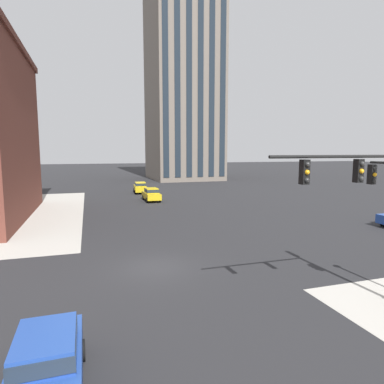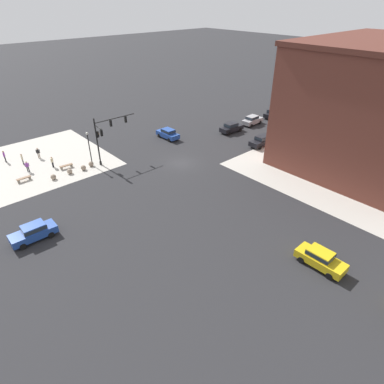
% 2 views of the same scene
% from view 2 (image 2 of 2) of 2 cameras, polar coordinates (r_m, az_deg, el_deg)
% --- Properties ---
extents(ground_plane, '(320.00, 320.00, 0.00)m').
position_cam_2_polar(ground_plane, '(48.12, -1.99, 5.06)').
color(ground_plane, '#262628').
extents(sidewalk_corner_slab, '(20.00, 19.00, 0.02)m').
position_cam_2_polar(sidewalk_corner_slab, '(53.49, -25.86, 4.60)').
color(sidewalk_corner_slab, '#B7B2A8').
rests_on(sidewalk_corner_slab, ground).
extents(sidewalk_far_corner, '(32.00, 32.00, 0.02)m').
position_cam_2_polar(sidewalk_far_corner, '(53.77, 29.69, 3.70)').
color(sidewalk_far_corner, '#B7B2A8').
rests_on(sidewalk_far_corner, ground).
extents(traffic_signal_main, '(6.46, 2.09, 6.92)m').
position_cam_2_polar(traffic_signal_main, '(47.98, -14.94, 9.74)').
color(traffic_signal_main, black).
rests_on(traffic_signal_main, ground).
extents(bollard_sphere_curb_a, '(0.72, 0.72, 0.72)m').
position_cam_2_polar(bollard_sphere_curb_a, '(49.21, -17.16, 4.70)').
color(bollard_sphere_curb_a, gray).
rests_on(bollard_sphere_curb_a, ground).
extents(bollard_sphere_curb_b, '(0.72, 0.72, 0.72)m').
position_cam_2_polar(bollard_sphere_curb_b, '(48.42, -18.38, 4.04)').
color(bollard_sphere_curb_b, gray).
rests_on(bollard_sphere_curb_b, ground).
extents(bollard_sphere_curb_c, '(0.72, 0.72, 0.72)m').
position_cam_2_polar(bollard_sphere_curb_c, '(47.98, -20.51, 3.38)').
color(bollard_sphere_curb_c, gray).
rests_on(bollard_sphere_curb_c, ground).
extents(bollard_sphere_curb_d, '(0.72, 0.72, 0.72)m').
position_cam_2_polar(bollard_sphere_curb_d, '(47.30, -22.99, 2.43)').
color(bollard_sphere_curb_d, gray).
rests_on(bollard_sphere_curb_d, ground).
extents(bench_near_signal, '(1.83, 0.62, 0.49)m').
position_cam_2_polar(bench_near_signal, '(49.75, -21.03, 4.22)').
color(bench_near_signal, brown).
rests_on(bench_near_signal, ground).
extents(bench_mid_block, '(1.81, 0.51, 0.49)m').
position_cam_2_polar(bench_mid_block, '(48.53, -27.21, 2.05)').
color(bench_mid_block, brown).
rests_on(bench_mid_block, ground).
extents(pedestrian_near_bench, '(0.32, 0.51, 1.75)m').
position_cam_2_polar(pedestrian_near_bench, '(55.24, -29.87, 5.50)').
color(pedestrian_near_bench, black).
rests_on(pedestrian_near_bench, ground).
extents(pedestrian_at_curb, '(0.30, 0.52, 1.66)m').
position_cam_2_polar(pedestrian_at_curb, '(53.20, -27.46, 5.19)').
color(pedestrian_at_curb, '#333333').
rests_on(pedestrian_at_curb, ground).
extents(pedestrian_walking_east, '(0.52, 0.30, 1.65)m').
position_cam_2_polar(pedestrian_walking_east, '(54.28, -25.20, 6.24)').
color(pedestrian_walking_east, gray).
rests_on(pedestrian_walking_east, ground).
extents(pedestrian_with_bag, '(0.54, 0.26, 1.58)m').
position_cam_2_polar(pedestrian_with_bag, '(50.61, -26.75, 4.06)').
color(pedestrian_with_bag, black).
rests_on(pedestrian_with_bag, ground).
extents(pedestrian_by_lamp, '(0.44, 0.39, 1.62)m').
position_cam_2_polar(pedestrian_by_lamp, '(50.52, -23.16, 4.93)').
color(pedestrian_by_lamp, black).
rests_on(pedestrian_by_lamp, ground).
extents(street_lamp_corner_near, '(0.36, 0.36, 5.09)m').
position_cam_2_polar(street_lamp_corner_near, '(48.16, -17.49, 7.82)').
color(street_lamp_corner_near, black).
rests_on(street_lamp_corner_near, ground).
extents(car_main_northbound_near, '(1.92, 4.41, 1.68)m').
position_cam_2_polar(car_main_northbound_near, '(32.04, 21.45, -10.67)').
color(car_main_northbound_near, gold).
rests_on(car_main_northbound_near, ground).
extents(car_main_northbound_far, '(4.46, 2.00, 1.68)m').
position_cam_2_polar(car_main_northbound_far, '(64.07, 10.45, 12.25)').
color(car_main_northbound_far, '#99999E').
rests_on(car_main_northbound_far, ground).
extents(car_main_southbound_near, '(1.93, 4.42, 1.68)m').
position_cam_2_polar(car_main_southbound_near, '(56.63, -4.22, 10.15)').
color(car_main_southbound_near, '#23479E').
rests_on(car_main_southbound_near, ground).
extents(car_main_southbound_far, '(4.42, 1.94, 1.68)m').
position_cam_2_polar(car_main_southbound_far, '(36.43, -25.86, -6.22)').
color(car_main_southbound_far, '#23479E').
rests_on(car_main_southbound_far, ground).
extents(car_cross_eastbound, '(4.53, 2.16, 1.68)m').
position_cam_2_polar(car_cross_eastbound, '(68.86, 13.91, 13.19)').
color(car_cross_eastbound, black).
rests_on(car_cross_eastbound, ground).
extents(car_cross_westbound, '(4.42, 1.93, 1.68)m').
position_cam_2_polar(car_cross_westbound, '(54.75, 12.03, 8.78)').
color(car_cross_westbound, black).
rests_on(car_cross_westbound, ground).
extents(car_parked_curb, '(4.49, 2.07, 1.68)m').
position_cam_2_polar(car_parked_curb, '(59.69, 6.87, 11.13)').
color(car_parked_curb, black).
rests_on(car_parked_curb, ground).
extents(storefront_block_near_corner, '(25.09, 20.16, 16.36)m').
position_cam_2_polar(storefront_block_near_corner, '(52.90, 30.42, 12.83)').
color(storefront_block_near_corner, brown).
rests_on(storefront_block_near_corner, ground).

